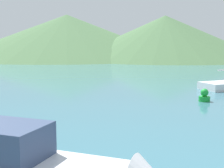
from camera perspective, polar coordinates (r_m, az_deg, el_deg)
buoy_marker at (r=19.19m, az=16.54°, el=-2.13°), size 0.66×0.66×0.76m
hill_west at (r=78.56m, az=-8.23°, el=8.64°), size 54.69×54.69×10.50m
hill_central at (r=72.09m, az=9.66°, el=8.42°), size 43.88×43.88×9.70m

